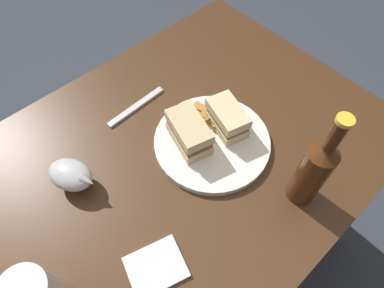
{
  "coord_description": "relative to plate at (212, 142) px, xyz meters",
  "views": [
    {
      "loc": [
        0.24,
        0.33,
        1.38
      ],
      "look_at": [
        -0.05,
        0.02,
        0.73
      ],
      "focal_mm": 30.99,
      "sensor_mm": 36.0,
      "label": 1
    }
  ],
  "objects": [
    {
      "name": "ground_plane",
      "position": [
        0.1,
        -0.03,
        -0.71
      ],
      "size": [
        6.0,
        6.0,
        0.0
      ],
      "primitive_type": "plane",
      "color": "#333842"
    },
    {
      "name": "dining_table",
      "position": [
        0.1,
        -0.03,
        -0.36
      ],
      "size": [
        1.08,
        0.76,
        0.7
      ],
      "primitive_type": "cube",
      "color": "#422816",
      "rests_on": "ground"
    },
    {
      "name": "plate",
      "position": [
        0.0,
        0.0,
        0.0
      ],
      "size": [
        0.28,
        0.28,
        0.02
      ],
      "primitive_type": "cylinder",
      "color": "silver",
      "rests_on": "dining_table"
    },
    {
      "name": "sandwich_half_left",
      "position": [
        -0.05,
        -0.01,
        0.04
      ],
      "size": [
        0.09,
        0.12,
        0.07
      ],
      "color": "beige",
      "rests_on": "plate"
    },
    {
      "name": "sandwich_half_right",
      "position": [
        0.04,
        -0.03,
        0.04
      ],
      "size": [
        0.1,
        0.13,
        0.07
      ],
      "color": "#CCB284",
      "rests_on": "plate"
    },
    {
      "name": "potato_wedge_front",
      "position": [
        -0.03,
        -0.06,
        0.02
      ],
      "size": [
        0.02,
        0.05,
        0.01
      ],
      "primitive_type": "cube",
      "rotation": [
        0.0,
        0.0,
        1.49
      ],
      "color": "#B77F33",
      "rests_on": "plate"
    },
    {
      "name": "potato_wedge_middle",
      "position": [
        0.01,
        -0.05,
        0.02
      ],
      "size": [
        0.02,
        0.04,
        0.02
      ],
      "primitive_type": "cube",
      "rotation": [
        0.0,
        0.0,
        4.58
      ],
      "color": "gold",
      "rests_on": "plate"
    },
    {
      "name": "potato_wedge_back",
      "position": [
        -0.03,
        -0.05,
        0.02
      ],
      "size": [
        0.04,
        0.03,
        0.02
      ],
      "primitive_type": "cube",
      "rotation": [
        0.0,
        0.0,
        3.05
      ],
      "color": "#AD702D",
      "rests_on": "plate"
    },
    {
      "name": "potato_wedge_left_edge",
      "position": [
        -0.04,
        -0.08,
        0.02
      ],
      "size": [
        0.03,
        0.06,
        0.02
      ],
      "primitive_type": "cube",
      "rotation": [
        0.0,
        0.0,
        1.83
      ],
      "color": "#AD702D",
      "rests_on": "plate"
    },
    {
      "name": "potato_wedge_right_edge",
      "position": [
        -0.04,
        -0.02,
        0.02
      ],
      "size": [
        0.04,
        0.04,
        0.02
      ],
      "primitive_type": "cube",
      "rotation": [
        0.0,
        0.0,
        0.61
      ],
      "color": "#B77F33",
      "rests_on": "plate"
    },
    {
      "name": "potato_wedge_stray",
      "position": [
        -0.04,
        -0.06,
        0.02
      ],
      "size": [
        0.05,
        0.04,
        0.02
      ],
      "primitive_type": "cube",
      "rotation": [
        0.0,
        0.0,
        3.55
      ],
      "color": "#AD702D",
      "rests_on": "plate"
    },
    {
      "name": "gravy_boat",
      "position": [
        0.3,
        -0.13,
        0.03
      ],
      "size": [
        0.11,
        0.13,
        0.07
      ],
      "color": "#B7B7BC",
      "rests_on": "dining_table"
    },
    {
      "name": "cider_bottle",
      "position": [
        -0.05,
        0.23,
        0.1
      ],
      "size": [
        0.06,
        0.06,
        0.27
      ],
      "color": "#47230F",
      "rests_on": "dining_table"
    },
    {
      "name": "napkin",
      "position": [
        0.29,
        0.14,
        -0.0
      ],
      "size": [
        0.13,
        0.12,
        0.01
      ],
      "primitive_type": "cube",
      "rotation": [
        0.0,
        0.0,
        -0.29
      ],
      "color": "white",
      "rests_on": "dining_table"
    },
    {
      "name": "fork",
      "position": [
        0.07,
        -0.22,
        -0.01
      ],
      "size": [
        0.18,
        0.02,
        0.01
      ],
      "primitive_type": "cube",
      "rotation": [
        0.0,
        0.0,
        3.19
      ],
      "color": "silver",
      "rests_on": "dining_table"
    }
  ]
}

